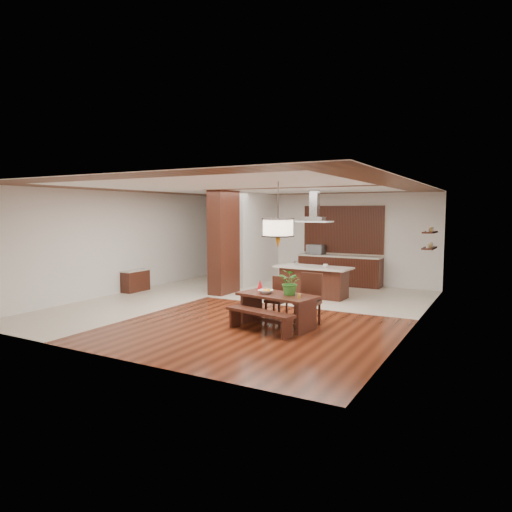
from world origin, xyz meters
The scene contains 25 objects.
room_shell centered at (0.00, 0.00, 2.06)m, with size 9.00×9.04×2.92m.
tile_hallway centered at (-2.75, 0.00, 0.01)m, with size 2.50×9.00×0.01m, color beige.
tile_kitchen centered at (1.25, 2.50, 0.01)m, with size 5.50×4.00×0.01m, color beige.
soffit_band centered at (0.00, 0.00, 2.88)m, with size 8.00×9.00×0.02m, color #3A1D0E.
partition_pier centered at (-1.40, 1.20, 1.45)m, with size 0.45×1.00×2.90m, color black.
partition_stub centered at (-1.40, 3.30, 1.45)m, with size 0.18×2.40×2.90m, color silver.
hallway_console centered at (-3.81, 0.20, 0.32)m, with size 0.37×0.88×0.63m, color black.
hallway_doorway centered at (-2.70, 4.40, 1.05)m, with size 1.10×0.20×2.10m, color black.
rear_counter centered at (1.00, 4.20, 0.48)m, with size 2.60×0.62×0.95m.
kitchen_window centered at (1.00, 4.46, 1.75)m, with size 2.60×0.08×1.50m, color olive.
shelf_lower centered at (3.87, 2.60, 1.40)m, with size 0.26×0.90×0.04m, color black.
shelf_upper centered at (3.87, 2.60, 1.80)m, with size 0.26×0.90×0.04m, color black.
dining_table centered at (1.60, -1.44, 0.49)m, with size 1.71×1.07×0.66m.
dining_bench centered at (1.49, -2.00, 0.21)m, with size 1.50×0.33×0.42m, color black, non-canonical shape.
dining_chair_left centered at (1.30, -0.89, 0.46)m, with size 0.40×0.40×0.91m, color black, non-canonical shape.
dining_chair_right centered at (2.08, -1.04, 0.53)m, with size 0.47×0.47×1.05m, color black, non-canonical shape.
pendant_lantern centered at (1.60, -1.44, 2.25)m, with size 0.64×0.64×1.31m, color beige, non-canonical shape.
foliage_plant centered at (1.87, -1.41, 0.92)m, with size 0.47×0.40×0.52m, color #307828.
fruit_bowl centered at (1.34, -1.47, 0.70)m, with size 0.30×0.30×0.07m, color beige.
napkin_cone centered at (1.08, -1.23, 0.78)m, with size 0.14×0.14×0.23m, color red.
gold_ornament centered at (2.14, -1.64, 0.71)m, with size 0.06×0.06×0.09m, color gold.
kitchen_island centered at (1.03, 1.91, 0.43)m, with size 2.07×0.98×0.84m.
range_hood centered at (1.03, 1.92, 2.46)m, with size 0.90×0.55×0.87m, color silver, non-canonical shape.
island_cup centered at (1.40, 1.81, 0.89)m, with size 0.12×0.12×0.10m, color white.
microwave centered at (0.19, 4.20, 1.10)m, with size 0.55×0.37×0.30m, color silver.
Camera 1 is at (5.58, -9.55, 2.31)m, focal length 32.00 mm.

